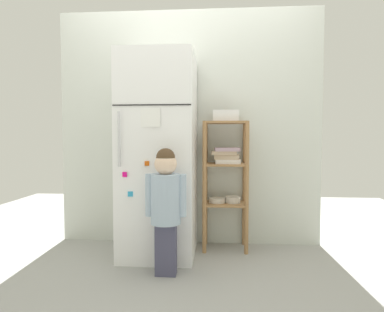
{
  "coord_description": "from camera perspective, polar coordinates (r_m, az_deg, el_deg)",
  "views": [
    {
      "loc": [
        0.28,
        -2.83,
        1.01
      ],
      "look_at": [
        0.06,
        0.02,
        0.85
      ],
      "focal_mm": 31.37,
      "sensor_mm": 36.0,
      "label": 1
    }
  ],
  "objects": [
    {
      "name": "ground_plane",
      "position": [
        3.02,
        -1.23,
        -16.45
      ],
      "size": [
        6.0,
        6.0,
        0.0
      ],
      "primitive_type": "plane",
      "color": "#999993"
    },
    {
      "name": "refrigerator",
      "position": [
        2.9,
        -5.63,
        0.05
      ],
      "size": [
        0.62,
        0.68,
        1.71
      ],
      "color": "white",
      "rests_on": "ground"
    },
    {
      "name": "fruit_bin",
      "position": [
        3.03,
        5.65,
        6.58
      ],
      "size": [
        0.23,
        0.17,
        0.1
      ],
      "color": "white",
      "rests_on": "pantry_shelf_unit"
    },
    {
      "name": "kitchen_wall_back",
      "position": [
        3.21,
        -0.6,
        4.81
      ],
      "size": [
        2.48,
        0.03,
        2.21
      ],
      "primitive_type": "cube",
      "color": "silver",
      "rests_on": "ground"
    },
    {
      "name": "child_standing",
      "position": [
        2.47,
        -4.47,
        -7.23
      ],
      "size": [
        0.3,
        0.22,
        0.93
      ],
      "color": "#46455F",
      "rests_on": "ground"
    },
    {
      "name": "pantry_shelf_unit",
      "position": [
        3.04,
        5.73,
        -2.79
      ],
      "size": [
        0.4,
        0.29,
        1.16
      ],
      "color": "#9E7247",
      "rests_on": "ground"
    }
  ]
}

